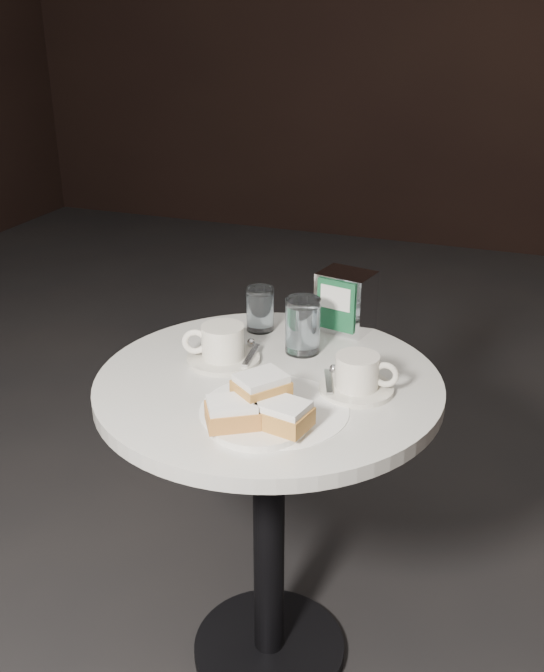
% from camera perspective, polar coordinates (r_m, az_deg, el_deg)
% --- Properties ---
extents(ground, '(7.00, 7.00, 0.00)m').
position_cam_1_polar(ground, '(1.96, -0.22, -22.94)').
color(ground, black).
rests_on(ground, ground).
extents(cafe_table, '(0.70, 0.70, 0.74)m').
position_cam_1_polar(cafe_table, '(1.61, -0.25, -9.53)').
color(cafe_table, black).
rests_on(cafe_table, ground).
extents(sugar_spill, '(0.37, 0.37, 0.00)m').
position_cam_1_polar(sugar_spill, '(1.39, 0.18, -5.63)').
color(sugar_spill, white).
rests_on(sugar_spill, cafe_table).
extents(beignet_plate, '(0.22, 0.22, 0.09)m').
position_cam_1_polar(beignet_plate, '(1.33, -1.03, -5.71)').
color(beignet_plate, white).
rests_on(beignet_plate, cafe_table).
extents(coffee_cup_left, '(0.20, 0.20, 0.08)m').
position_cam_1_polar(coffee_cup_left, '(1.57, -3.81, -0.77)').
color(coffee_cup_left, beige).
rests_on(coffee_cup_left, cafe_table).
extents(coffee_cup_right, '(0.16, 0.16, 0.08)m').
position_cam_1_polar(coffee_cup_right, '(1.45, 6.55, -3.04)').
color(coffee_cup_right, beige).
rests_on(coffee_cup_right, cafe_table).
extents(water_glass_left, '(0.07, 0.07, 0.10)m').
position_cam_1_polar(water_glass_left, '(1.71, -0.91, 2.02)').
color(water_glass_left, white).
rests_on(water_glass_left, cafe_table).
extents(water_glass_right, '(0.08, 0.08, 0.12)m').
position_cam_1_polar(water_glass_right, '(1.60, 2.36, 0.74)').
color(water_glass_right, white).
rests_on(water_glass_right, cafe_table).
extents(napkin_dispenser, '(0.13, 0.12, 0.14)m').
position_cam_1_polar(napkin_dispenser, '(1.72, 5.63, 2.66)').
color(napkin_dispenser, silver).
rests_on(napkin_dispenser, cafe_table).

